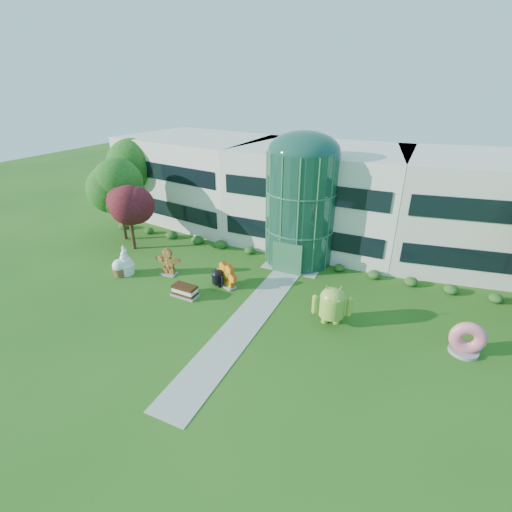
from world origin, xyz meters
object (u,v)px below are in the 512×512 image
at_px(android_green, 332,303).
at_px(gingerbread, 168,261).
at_px(donut, 467,337).
at_px(android_black, 217,277).

bearing_deg(android_green, gingerbread, 157.87).
distance_m(android_green, donut, 8.18).
xyz_separation_m(android_black, donut, (17.69, -0.67, 0.25)).
bearing_deg(donut, gingerbread, 169.68).
relative_size(android_green, android_black, 1.83).
height_order(android_black, gingerbread, gingerbread).
xyz_separation_m(android_green, donut, (8.16, 0.38, -0.47)).
xyz_separation_m(donut, gingerbread, (-22.51, 0.67, 0.12)).
distance_m(android_black, gingerbread, 4.83).
distance_m(donut, gingerbread, 22.52).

